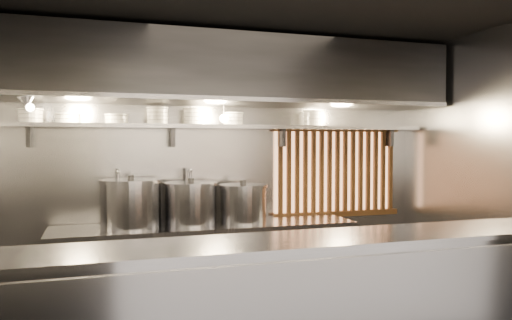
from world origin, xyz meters
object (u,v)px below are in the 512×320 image
heat_lamp (27,101)px  stock_pot_left (131,203)px  pendant_bulb (224,118)px  stock_pot_right (243,203)px  stock_pot_mid (191,203)px

heat_lamp → stock_pot_left: (0.87, 0.32, -0.93)m
heat_lamp → pendant_bulb: bearing=11.0°
stock_pot_right → stock_pot_mid: bearing=176.2°
stock_pot_left → stock_pot_mid: bearing=-0.8°
pendant_bulb → stock_pot_right: bearing=-23.3°
pendant_bulb → stock_pot_left: size_ratio=0.24×
pendant_bulb → stock_pot_right: size_ratio=0.34×
heat_lamp → stock_pot_left: bearing=20.1°
heat_lamp → stock_pot_right: size_ratio=0.63×
stock_pot_right → stock_pot_left: bearing=177.8°
stock_pot_mid → stock_pot_right: 0.53m
stock_pot_left → stock_pot_mid: 0.58m
heat_lamp → stock_pot_mid: bearing=12.0°
stock_pot_left → stock_pot_mid: size_ratio=1.06×
stock_pot_mid → stock_pot_right: bearing=-3.8°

